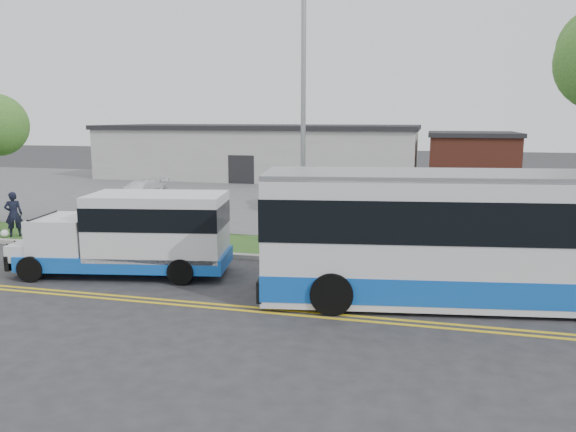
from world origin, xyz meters
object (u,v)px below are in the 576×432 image
(transit_bus, at_px, (500,238))
(parked_car_a, at_px, (286,193))
(pedestrian, at_px, (14,214))
(streetlight_near, at_px, (303,110))
(parked_car_b, at_px, (140,191))
(shuttle_bus, at_px, (138,232))

(transit_bus, bearing_deg, parked_car_a, 114.91)
(transit_bus, height_order, pedestrian, transit_bus)
(streetlight_near, relative_size, parked_car_b, 2.28)
(shuttle_bus, bearing_deg, parked_car_a, 74.57)
(streetlight_near, distance_m, shuttle_bus, 7.29)
(streetlight_near, distance_m, parked_car_a, 11.09)
(shuttle_bus, relative_size, parked_car_b, 1.70)
(streetlight_near, height_order, parked_car_a, streetlight_near)
(shuttle_bus, bearing_deg, streetlight_near, 35.05)
(pedestrian, bearing_deg, parked_car_a, -166.08)
(shuttle_bus, relative_size, parked_car_a, 1.60)
(parked_car_b, bearing_deg, parked_car_a, 7.51)
(pedestrian, distance_m, parked_car_a, 13.79)
(streetlight_near, distance_m, pedestrian, 12.74)
(streetlight_near, bearing_deg, parked_car_a, 107.69)
(transit_bus, xyz_separation_m, pedestrian, (-18.44, 3.70, -0.75))
(streetlight_near, xyz_separation_m, parked_car_b, (-11.92, 9.47, -4.53))
(streetlight_near, height_order, pedestrian, streetlight_near)
(shuttle_bus, height_order, parked_car_a, shuttle_bus)
(pedestrian, height_order, parked_car_b, pedestrian)
(transit_bus, bearing_deg, streetlight_near, 135.96)
(transit_bus, bearing_deg, parked_car_b, 133.74)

